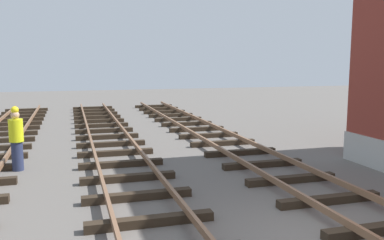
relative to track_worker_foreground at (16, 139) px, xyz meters
name	(u,v)px	position (x,y,z in m)	size (l,w,h in m)	color
track_near_building	(383,227)	(6.96, -6.68, -0.80)	(2.50, 45.22, 0.32)	#2D2319
track_worker_foreground	(16,139)	(0.00, 0.00, 0.00)	(0.40, 0.40, 1.87)	#262D4C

